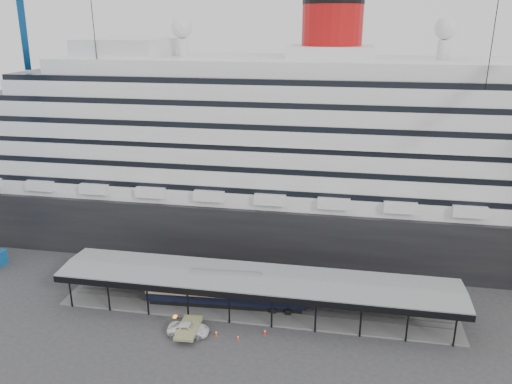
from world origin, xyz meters
TOP-DOWN VIEW (x-y plane):
  - ground at (0.00, 0.00)m, footprint 200.00×200.00m
  - cruise_ship at (0.05, 32.00)m, footprint 130.00×30.00m
  - platform_canopy at (0.00, 5.00)m, footprint 56.00×9.18m
  - port_truck at (-7.53, -2.55)m, footprint 5.50×2.70m
  - pullman_carriage at (-4.33, 5.00)m, footprint 22.88×4.29m
  - traffic_cone_left at (-0.95, -2.55)m, footprint 0.41×0.41m
  - traffic_cone_mid at (-3.91, -2.26)m, footprint 0.44×0.44m
  - traffic_cone_right at (2.28, -0.80)m, footprint 0.46×0.46m

SIDE VIEW (x-z plane):
  - ground at x=0.00m, z-range 0.00..0.00m
  - traffic_cone_left at x=-0.95m, z-range 0.00..0.68m
  - traffic_cone_right at x=2.28m, z-range 0.00..0.79m
  - traffic_cone_mid at x=-3.91m, z-range 0.00..0.81m
  - port_truck at x=-7.53m, z-range 0.00..1.50m
  - platform_canopy at x=0.00m, z-range -0.29..5.01m
  - pullman_carriage at x=-4.33m, z-range -8.46..13.87m
  - cruise_ship at x=0.05m, z-range -3.60..40.30m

